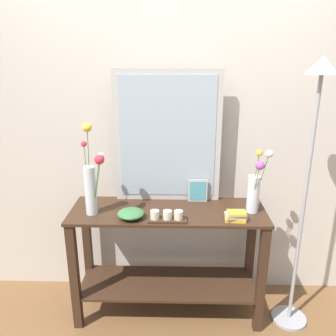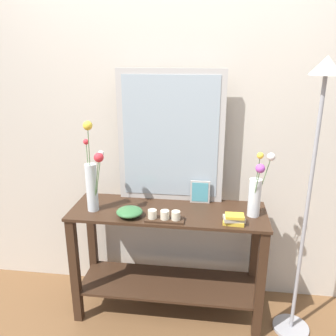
% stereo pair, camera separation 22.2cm
% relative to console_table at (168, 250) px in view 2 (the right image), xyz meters
% --- Properties ---
extents(ground_plane, '(7.00, 6.00, 0.02)m').
position_rel_console_table_xyz_m(ground_plane, '(0.00, 0.00, -0.50)').
color(ground_plane, brown).
extents(wall_back, '(6.40, 0.08, 2.70)m').
position_rel_console_table_xyz_m(wall_back, '(0.00, 0.34, 0.86)').
color(wall_back, beige).
rests_on(wall_back, ground).
extents(console_table, '(1.30, 0.44, 0.80)m').
position_rel_console_table_xyz_m(console_table, '(0.00, 0.00, 0.00)').
color(console_table, '#382316').
rests_on(console_table, ground).
extents(mirror_leaning, '(0.73, 0.03, 0.91)m').
position_rel_console_table_xyz_m(mirror_leaning, '(-0.01, 0.19, 0.76)').
color(mirror_leaning, '#B7B2AD').
rests_on(mirror_leaning, console_table).
extents(tall_vase_left, '(0.17, 0.17, 0.61)m').
position_rel_console_table_xyz_m(tall_vase_left, '(-0.48, -0.07, 0.54)').
color(tall_vase_left, silver).
rests_on(tall_vase_left, console_table).
extents(vase_right, '(0.14, 0.14, 0.43)m').
position_rel_console_table_xyz_m(vase_right, '(0.56, -0.02, 0.48)').
color(vase_right, silver).
rests_on(vase_right, console_table).
extents(candle_tray, '(0.24, 0.09, 0.07)m').
position_rel_console_table_xyz_m(candle_tray, '(-0.00, -0.15, 0.34)').
color(candle_tray, '#382316').
rests_on(candle_tray, console_table).
extents(picture_frame_small, '(0.14, 0.01, 0.16)m').
position_rel_console_table_xyz_m(picture_frame_small, '(0.20, 0.15, 0.39)').
color(picture_frame_small, '#B7B2AD').
rests_on(picture_frame_small, console_table).
extents(decorative_bowl, '(0.17, 0.17, 0.06)m').
position_rel_console_table_xyz_m(decorative_bowl, '(-0.23, -0.13, 0.34)').
color(decorative_bowl, '#38703D').
rests_on(decorative_bowl, console_table).
extents(book_stack, '(0.14, 0.10, 0.07)m').
position_rel_console_table_xyz_m(book_stack, '(0.43, -0.15, 0.34)').
color(book_stack, gold).
rests_on(book_stack, console_table).
extents(floor_lamp, '(0.24, 0.24, 1.79)m').
position_rel_console_table_xyz_m(floor_lamp, '(0.86, -0.08, 0.71)').
color(floor_lamp, '#9E9EA3').
rests_on(floor_lamp, ground).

